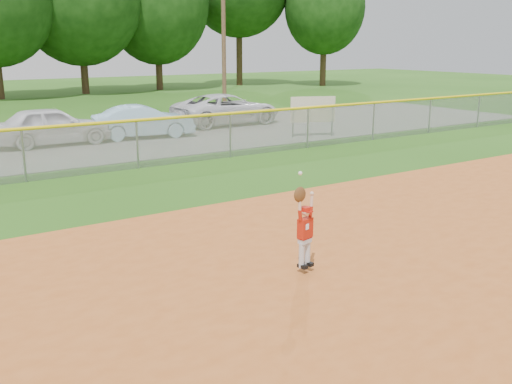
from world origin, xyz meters
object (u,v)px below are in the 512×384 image
Objects in this scene: car_blue at (144,122)px; sponsor_sign at (313,111)px; car_white_b at (227,109)px; ballplayer at (304,227)px; car_white_a at (52,126)px.

car_blue is 6.96m from sponsor_sign.
ballplayer is (-8.08, -16.51, 0.07)m from car_white_b.
car_white_b is at bearing -63.03° from car_blue.
ballplayer is at bearing 151.27° from car_white_b.
car_blue is 2.41× the size of ballplayer.
car_white_b is 2.94× the size of sponsor_sign.
car_white_a is 0.82× the size of car_white_b.
car_white_a is 3.58m from car_blue.
ballplayer reaches higher than car_blue.
sponsor_sign is (5.97, -3.55, 0.42)m from car_blue.
car_white_b is 5.28m from sponsor_sign.
car_white_b is (8.43, 1.36, -0.01)m from car_white_a.
car_white_b is (4.86, 1.59, 0.06)m from car_blue.
sponsor_sign is 1.07× the size of ballplayer.
sponsor_sign is at bearing 51.01° from ballplayer.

